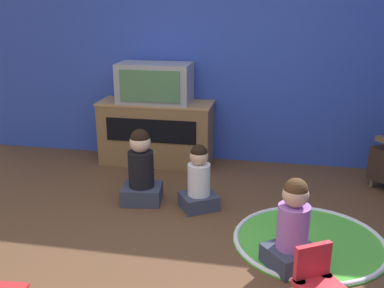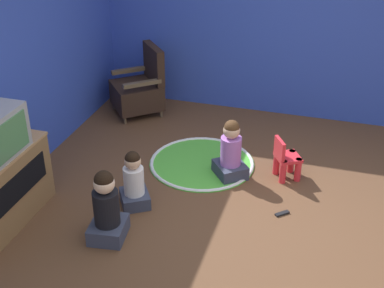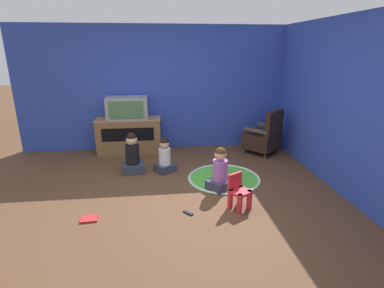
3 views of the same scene
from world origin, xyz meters
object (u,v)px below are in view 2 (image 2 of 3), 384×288
(remote_control, at_px, (282,213))
(yellow_kid_chair, at_px, (286,161))
(black_armchair, at_px, (140,89))
(child_watching_center, at_px, (107,210))
(child_watching_right, at_px, (231,152))
(child_watching_left, at_px, (134,182))

(remote_control, bearing_deg, yellow_kid_chair, -126.78)
(black_armchair, bearing_deg, child_watching_center, -25.24)
(child_watching_right, relative_size, remote_control, 4.80)
(child_watching_center, xyz_separation_m, remote_control, (0.80, -1.48, -0.29))
(yellow_kid_chair, bearing_deg, remote_control, 155.93)
(child_watching_right, height_order, remote_control, child_watching_right)
(child_watching_center, bearing_deg, child_watching_right, -39.15)
(yellow_kid_chair, height_order, child_watching_right, child_watching_right)
(yellow_kid_chair, distance_m, remote_control, 0.72)
(yellow_kid_chair, relative_size, child_watching_center, 0.67)
(remote_control, bearing_deg, child_watching_left, -33.07)
(black_armchair, xyz_separation_m, yellow_kid_chair, (-1.06, -2.10, -0.14))
(black_armchair, bearing_deg, remote_control, 10.67)
(child_watching_left, xyz_separation_m, child_watching_right, (0.80, -0.79, 0.03))
(child_watching_center, distance_m, child_watching_right, 1.58)
(black_armchair, relative_size, child_watching_left, 1.50)
(black_armchair, distance_m, child_watching_left, 2.14)
(yellow_kid_chair, bearing_deg, child_watching_center, 106.26)
(yellow_kid_chair, relative_size, child_watching_right, 0.70)
(yellow_kid_chair, xyz_separation_m, child_watching_center, (-1.49, 1.40, 0.10))
(child_watching_center, relative_size, remote_control, 5.05)
(yellow_kid_chair, bearing_deg, child_watching_right, 73.21)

